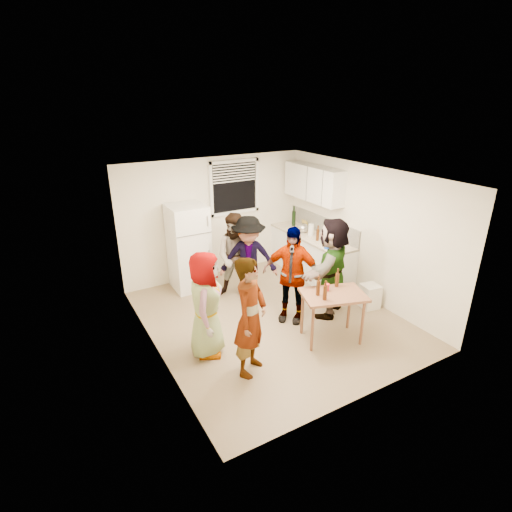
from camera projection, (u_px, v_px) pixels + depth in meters
room at (271, 318)px, 6.98m from camera, size 4.00×4.50×2.50m
window at (235, 187)px, 8.26m from camera, size 1.12×0.10×1.06m
refrigerator at (189, 248)px, 7.82m from camera, size 0.70×0.70×1.70m
counter_lower at (310, 256)px, 8.52m from camera, size 0.60×2.20×0.86m
countertop at (312, 236)px, 8.36m from camera, size 0.64×2.22×0.04m
backsplash at (323, 225)px, 8.41m from camera, size 0.03×2.20×0.36m
upper_cabinets at (313, 183)px, 8.17m from camera, size 0.34×1.60×0.70m
kettle at (303, 232)px, 8.52m from camera, size 0.28×0.24×0.22m
paper_towel at (311, 235)px, 8.35m from camera, size 0.11×0.11×0.24m
wine_bottle at (293, 226)px, 8.96m from camera, size 0.08×0.08×0.33m
beer_bottle_counter at (317, 241)px, 8.05m from camera, size 0.06×0.06×0.24m
blue_cup at (327, 248)px, 7.63m from camera, size 0.10×0.10×0.13m
picture_frame at (305, 224)px, 8.86m from camera, size 0.02×0.18×0.15m
trash_bin at (370, 295)px, 7.26m from camera, size 0.34×0.34×0.44m
serving_table at (330, 338)px, 6.41m from camera, size 1.11×0.90×0.81m
beer_bottle_table at (318, 295)px, 6.07m from camera, size 0.06×0.06×0.23m
red_cup at (327, 290)px, 6.21m from camera, size 0.08×0.08×0.11m
guest_grey at (208, 352)px, 6.08m from camera, size 1.81×1.51×0.52m
guest_stripe at (251, 369)px, 5.68m from camera, size 1.54×1.75×0.41m
guest_back_left at (238, 296)px, 7.76m from camera, size 1.62×1.82×0.63m
guest_back_right at (249, 299)px, 7.63m from camera, size 1.74×1.96×0.61m
guest_black at (290, 318)px, 6.97m from camera, size 1.91×1.87×0.41m
guest_orange at (328, 312)px, 7.18m from camera, size 2.33×2.37×0.52m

